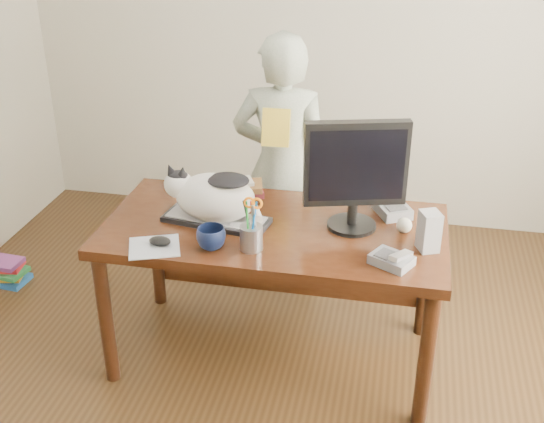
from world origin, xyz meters
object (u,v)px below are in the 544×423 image
at_px(monitor, 356,170).
at_px(book_stack, 242,188).
at_px(book_pile_b, 6,271).
at_px(phone, 392,259).
at_px(baseball, 404,225).
at_px(mouse, 160,241).
at_px(speaker, 429,231).
at_px(pen_cup, 251,235).
at_px(desk, 277,245).
at_px(cat, 212,195).
at_px(coffee_mug, 211,238).
at_px(calculator, 392,209).
at_px(keyboard, 216,219).
at_px(person, 282,167).

height_order(monitor, book_stack, monitor).
distance_m(book_stack, book_pile_b, 1.65).
bearing_deg(phone, baseball, 111.33).
bearing_deg(mouse, book_stack, 47.59).
xyz_separation_m(speaker, book_pile_b, (-2.42, 0.43, -0.77)).
bearing_deg(pen_cup, desk, 79.91).
height_order(cat, phone, cat).
height_order(baseball, book_stack, book_stack).
xyz_separation_m(coffee_mug, phone, (0.79, 0.02, -0.03)).
bearing_deg(mouse, phone, -18.71).
distance_m(coffee_mug, book_pile_b, 1.77).
relative_size(speaker, calculator, 0.80).
relative_size(cat, speaker, 2.72).
xyz_separation_m(keyboard, coffee_mug, (0.05, -0.24, 0.04)).
bearing_deg(desk, phone, -29.96).
height_order(monitor, book_pile_b, monitor).
distance_m(pen_cup, speaker, 0.77).
bearing_deg(speaker, pen_cup, 168.26).
bearing_deg(book_pile_b, keyboard, -14.25).
bearing_deg(baseball, keyboard, -175.09).
bearing_deg(keyboard, phone, -5.95).
height_order(desk, speaker, speaker).
bearing_deg(pen_cup, baseball, 23.93).
distance_m(mouse, book_stack, 0.63).
height_order(speaker, book_stack, speaker).
distance_m(monitor, phone, 0.44).
bearing_deg(keyboard, pen_cup, -34.96).
bearing_deg(person, book_stack, 68.21).
distance_m(desk, coffee_mug, 0.45).
relative_size(monitor, person, 0.35).
relative_size(phone, calculator, 0.90).
relative_size(desk, coffee_mug, 12.47).
relative_size(coffee_mug, baseball, 1.80).
xyz_separation_m(mouse, speaker, (1.16, 0.20, 0.07)).
relative_size(desk, phone, 7.79).
relative_size(monitor, baseball, 7.37).
xyz_separation_m(desk, monitor, (0.36, -0.03, 0.44)).
height_order(mouse, book_stack, book_stack).
bearing_deg(person, pen_cup, 90.59).
distance_m(keyboard, mouse, 0.33).
bearing_deg(book_stack, cat, -120.23).
xyz_separation_m(book_stack, book_pile_b, (-1.49, 0.05, -0.71)).
bearing_deg(coffee_mug, phone, 1.23).
relative_size(baseball, book_pile_b, 0.28).
height_order(cat, person, person).
height_order(coffee_mug, person, person).
distance_m(keyboard, baseball, 0.88).
bearing_deg(speaker, book_pile_b, 147.00).
bearing_deg(person, book_pile_b, 9.67).
height_order(keyboard, calculator, calculator).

